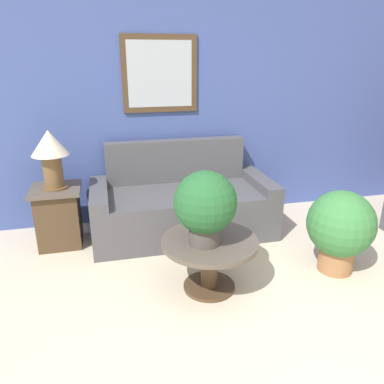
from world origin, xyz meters
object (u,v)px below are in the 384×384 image
(table_lamp, at_px, (50,151))
(potted_plant_floor, at_px, (340,227))
(potted_plant_on_table, at_px, (205,205))
(coffee_table, at_px, (210,253))
(side_table, at_px, (59,216))
(couch_main, at_px, (182,205))

(table_lamp, xyz_separation_m, potted_plant_floor, (2.52, -1.14, -0.57))
(potted_plant_on_table, bearing_deg, coffee_table, 37.60)
(coffee_table, relative_size, potted_plant_on_table, 1.34)
(side_table, relative_size, potted_plant_floor, 0.81)
(table_lamp, xyz_separation_m, potted_plant_on_table, (1.25, -1.19, -0.21))
(coffee_table, relative_size, side_table, 1.28)
(table_lamp, bearing_deg, potted_plant_on_table, -43.63)
(potted_plant_on_table, bearing_deg, table_lamp, 136.37)
(couch_main, distance_m, side_table, 1.31)
(side_table, bearing_deg, table_lamp, -63.43)
(table_lamp, distance_m, potted_plant_on_table, 1.74)
(table_lamp, bearing_deg, coffee_table, -41.36)
(potted_plant_floor, bearing_deg, couch_main, 136.57)
(coffee_table, relative_size, table_lamp, 1.37)
(coffee_table, xyz_separation_m, table_lamp, (-1.30, 1.15, 0.67))
(side_table, bearing_deg, potted_plant_on_table, -43.63)
(couch_main, distance_m, coffee_table, 1.15)
(couch_main, height_order, table_lamp, table_lamp)
(side_table, relative_size, table_lamp, 1.07)
(coffee_table, xyz_separation_m, potted_plant_on_table, (-0.06, -0.04, 0.46))
(potted_plant_on_table, distance_m, potted_plant_floor, 1.32)
(potted_plant_floor, bearing_deg, coffee_table, -179.79)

